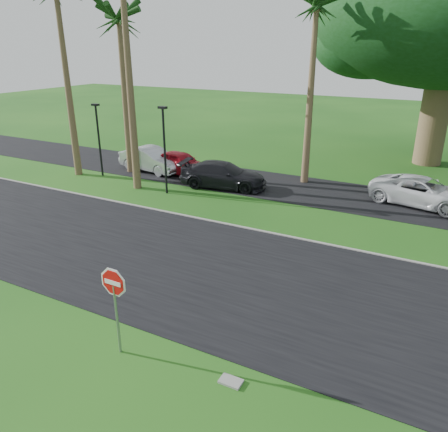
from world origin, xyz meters
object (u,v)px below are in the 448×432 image
car_silver (152,160)px  car_dark (223,175)px  stop_sign_near (115,294)px  car_red (180,163)px  car_minivan (423,192)px

car_silver → car_dark: bearing=-90.3°
stop_sign_near → car_red: stop_sign_near is taller
car_silver → car_minivan: bearing=-77.3°
car_dark → car_minivan: 10.41m
stop_sign_near → car_red: (-7.87, 14.99, -1.07)m
car_red → car_dark: 3.79m
stop_sign_near → car_red: 16.97m
stop_sign_near → car_silver: (-9.87, 14.71, -1.03)m
car_dark → car_minivan: car_dark is taller
car_silver → car_minivan: car_silver is taller
car_red → car_silver: bearing=105.9°
car_minivan → car_dark: bearing=112.5°
car_silver → car_minivan: (15.82, 1.15, -0.05)m
stop_sign_near → car_minivan: bearing=69.4°
car_dark → car_red: bearing=62.4°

